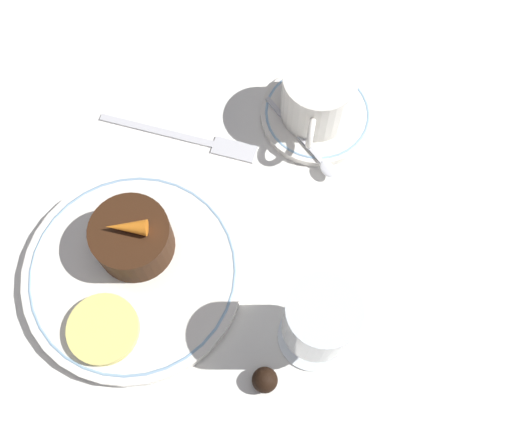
% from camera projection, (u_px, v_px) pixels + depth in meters
% --- Properties ---
extents(ground_plane, '(3.00, 3.00, 0.00)m').
position_uv_depth(ground_plane, '(170.00, 246.00, 0.65)').
color(ground_plane, white).
extents(dinner_plate, '(0.23, 0.23, 0.01)m').
position_uv_depth(dinner_plate, '(134.00, 273.00, 0.63)').
color(dinner_plate, white).
rests_on(dinner_plate, ground_plane).
extents(saucer, '(0.13, 0.13, 0.01)m').
position_uv_depth(saucer, '(317.00, 114.00, 0.70)').
color(saucer, white).
rests_on(saucer, ground_plane).
extents(coffee_cup, '(0.11, 0.08, 0.07)m').
position_uv_depth(coffee_cup, '(318.00, 95.00, 0.66)').
color(coffee_cup, white).
rests_on(coffee_cup, saucer).
extents(spoon, '(0.09, 0.10, 0.00)m').
position_uv_depth(spoon, '(307.00, 145.00, 0.68)').
color(spoon, silver).
rests_on(spoon, saucer).
extents(wine_glass, '(0.07, 0.07, 0.12)m').
position_uv_depth(wine_glass, '(319.00, 321.00, 0.54)').
color(wine_glass, silver).
rests_on(wine_glass, ground_plane).
extents(fork, '(0.03, 0.19, 0.01)m').
position_uv_depth(fork, '(195.00, 139.00, 0.69)').
color(fork, silver).
rests_on(fork, ground_plane).
extents(dessert_cake, '(0.08, 0.08, 0.05)m').
position_uv_depth(dessert_cake, '(133.00, 238.00, 0.61)').
color(dessert_cake, '#381E0F').
rests_on(dessert_cake, dinner_plate).
extents(carrot_garnish, '(0.02, 0.04, 0.02)m').
position_uv_depth(carrot_garnish, '(126.00, 227.00, 0.58)').
color(carrot_garnish, orange).
rests_on(carrot_garnish, dessert_cake).
extents(pineapple_slice, '(0.07, 0.07, 0.01)m').
position_uv_depth(pineapple_slice, '(103.00, 329.00, 0.59)').
color(pineapple_slice, '#EFE075').
rests_on(pineapple_slice, dinner_plate).
extents(chocolate_truffle, '(0.03, 0.03, 0.03)m').
position_uv_depth(chocolate_truffle, '(265.00, 380.00, 0.58)').
color(chocolate_truffle, black).
rests_on(chocolate_truffle, ground_plane).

